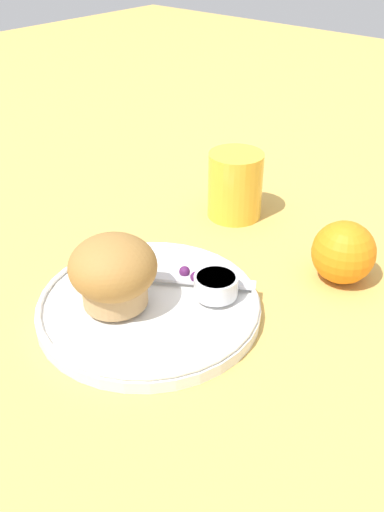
% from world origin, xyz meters
% --- Properties ---
extents(ground_plane, '(3.00, 3.00, 0.00)m').
position_xyz_m(ground_plane, '(0.00, 0.00, 0.00)').
color(ground_plane, tan).
extents(plate, '(0.25, 0.25, 0.02)m').
position_xyz_m(plate, '(-0.02, -0.03, 0.01)').
color(plate, white).
rests_on(plate, ground_plane).
extents(muffin, '(0.09, 0.09, 0.08)m').
position_xyz_m(muffin, '(-0.04, -0.06, 0.06)').
color(muffin, tan).
rests_on(muffin, plate).
extents(cream_ramekin, '(0.05, 0.05, 0.02)m').
position_xyz_m(cream_ramekin, '(0.03, 0.03, 0.03)').
color(cream_ramekin, silver).
rests_on(cream_ramekin, plate).
extents(berry_pair, '(0.03, 0.01, 0.01)m').
position_xyz_m(berry_pair, '(-0.01, 0.03, 0.03)').
color(berry_pair, '#4C194C').
rests_on(berry_pair, plate).
extents(butter_knife, '(0.14, 0.09, 0.00)m').
position_xyz_m(butter_knife, '(-0.01, 0.03, 0.02)').
color(butter_knife, silver).
rests_on(butter_knife, plate).
extents(orange_fruit, '(0.08, 0.08, 0.08)m').
position_xyz_m(orange_fruit, '(0.11, 0.17, 0.04)').
color(orange_fruit, orange).
rests_on(orange_fruit, ground_plane).
extents(juice_glass, '(0.08, 0.08, 0.10)m').
position_xyz_m(juice_glass, '(-0.09, 0.22, 0.05)').
color(juice_glass, gold).
rests_on(juice_glass, ground_plane).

